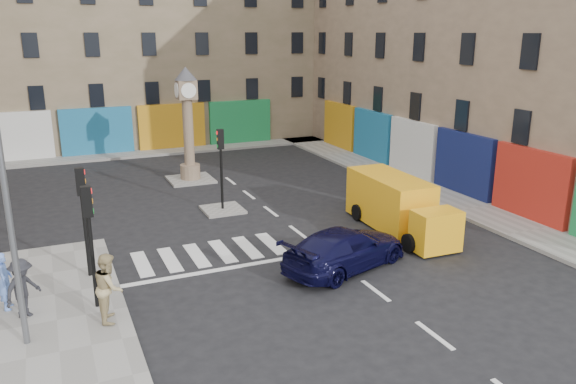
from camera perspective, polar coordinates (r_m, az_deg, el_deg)
ground at (r=20.03m, az=5.81°, el=-7.67°), size 120.00×120.00×0.00m
sidewalk_right at (r=32.46m, az=10.60°, el=1.57°), size 2.60×30.00×0.15m
sidewalk_far at (r=39.27m, az=-15.63°, el=3.74°), size 32.00×2.40×0.15m
island_near at (r=26.20m, az=-6.65°, el=-1.78°), size 1.80×1.80×0.12m
island_far at (r=31.77m, az=-9.86°, el=1.26°), size 2.40×2.40×0.12m
building_right at (r=35.43m, az=20.07°, el=15.05°), size 10.00×30.00×16.00m
building_far at (r=44.22m, az=-17.64°, el=15.92°), size 32.00×10.00×17.00m
traffic_light_left_near at (r=17.01m, az=-19.52°, el=-3.44°), size 0.28×0.22×3.70m
traffic_light_left_far at (r=19.30m, az=-20.12°, el=-1.23°), size 0.28×0.22×3.70m
traffic_light_island at (r=25.54m, az=-6.83°, el=3.63°), size 0.28×0.22×3.70m
lamp_post at (r=15.10m, az=-27.02°, el=1.91°), size 0.50×0.25×8.30m
clock_pillar at (r=31.08m, az=-10.16°, el=7.49°), size 1.20×1.20×6.10m
navy_sedan at (r=19.75m, az=5.85°, el=-5.75°), size 5.38×3.55×1.45m
yellow_van at (r=23.67m, az=11.03°, el=-1.32°), size 2.19×6.06×2.18m
pedestrian_blue at (r=18.49m, az=-26.84°, el=-8.04°), size 0.46×0.66×1.75m
pedestrian_tan at (r=16.66m, az=-17.73°, el=-9.18°), size 0.89×1.06×1.98m
pedestrian_dark at (r=17.71m, az=-25.37°, el=-8.86°), size 1.28×1.26×1.77m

